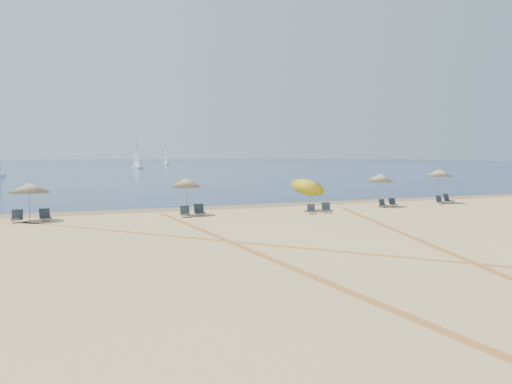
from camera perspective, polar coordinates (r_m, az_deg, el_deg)
ocean at (r=236.81m, az=-20.10°, el=2.90°), size 500.00×500.00×0.00m
wet_sand at (r=38.08m, az=-2.39°, el=-1.56°), size 500.00×500.00×0.00m
umbrella_1 at (r=32.19m, az=-23.18°, el=0.43°), size 2.27×2.27×2.22m
umbrella_2 at (r=32.75m, az=-7.50°, el=1.06°), size 1.85×1.88×2.37m
umbrella_3 at (r=35.21m, az=5.63°, el=0.90°), size 2.28×2.28×2.57m
umbrella_4 at (r=38.91m, az=13.14°, el=1.52°), size 2.04×2.05×2.42m
umbrella_5 at (r=43.17m, az=19.03°, el=1.96°), size 2.14×2.14×2.66m
chair_1 at (r=31.90m, az=-24.26°, el=-2.45°), size 0.65×0.74×0.70m
chair_2 at (r=32.01m, az=-21.69°, el=-2.36°), size 0.68×0.76×0.69m
chair_3 at (r=31.80m, az=-7.62°, el=-2.17°), size 0.66×0.74×0.67m
chair_4 at (r=32.44m, az=-6.09°, el=-2.00°), size 0.63×0.73×0.72m
chair_5 at (r=33.62m, az=5.94°, el=-1.88°), size 0.67×0.72×0.59m
chair_6 at (r=34.22m, az=7.57°, el=-1.74°), size 0.69×0.75×0.66m
chair_7 at (r=38.22m, az=13.48°, el=-1.26°), size 0.56×0.63×0.59m
chair_8 at (r=39.33m, az=14.48°, el=-1.13°), size 0.57×0.64×0.59m
chair_9 at (r=42.18m, az=19.14°, el=-0.86°), size 0.57×0.66×0.63m
chair_10 at (r=43.11m, az=19.90°, el=-0.73°), size 0.74×0.81×0.71m
sailboat_0 at (r=145.92m, az=-12.70°, el=3.42°), size 2.48×5.45×7.87m
sailboat_1 at (r=199.32m, az=-9.64°, el=3.61°), size 1.58×5.42×7.99m
sailboat_2 at (r=99.04m, az=-25.81°, el=2.87°), size 1.48×5.34×7.91m
tire_tracks at (r=22.62m, az=4.88°, el=-5.42°), size 45.81×40.40×0.00m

